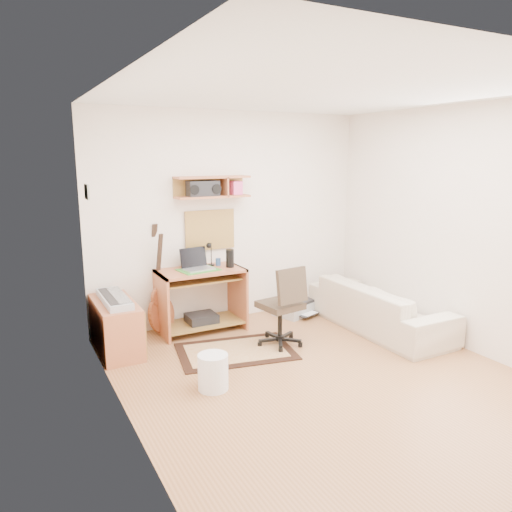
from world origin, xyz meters
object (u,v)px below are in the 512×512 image
task_chair (280,305)px  sofa (379,299)px  printer (295,308)px  desk (201,300)px  cabinet (116,327)px

task_chair → sofa: 1.32m
sofa → printer: bearing=33.2°
desk → printer: size_ratio=2.02×
sofa → cabinet: bearing=75.2°
cabinet → task_chair: bearing=-22.0°
desk → cabinet: 1.06m
printer → sofa: sofa is taller
desk → task_chair: 1.03m
cabinet → desk: bearing=9.5°
desk → task_chair: (0.60, -0.84, 0.08)m
cabinet → printer: (2.35, 0.15, -0.19)m
cabinet → sofa: bearing=-14.8°
task_chair → printer: 1.14m
task_chair → cabinet: (-1.64, 0.66, -0.18)m
task_chair → cabinet: bearing=150.1°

